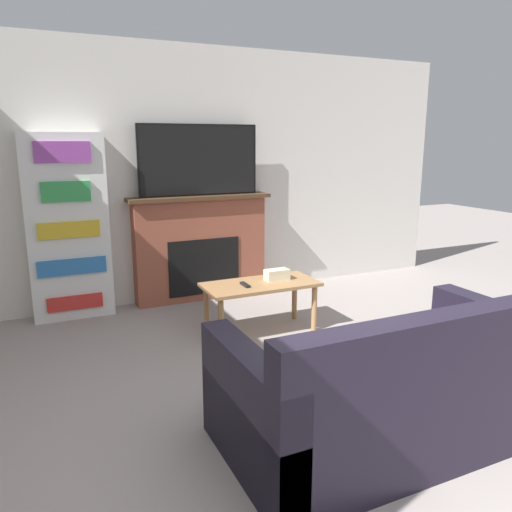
% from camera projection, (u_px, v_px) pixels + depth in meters
% --- Properties ---
extents(ground_plane, '(18.00, 18.00, 0.00)m').
position_uv_depth(ground_plane, '(475.00, 511.00, 2.37)').
color(ground_plane, '#9E938E').
extents(wall_back, '(6.18, 0.06, 2.70)m').
position_uv_depth(wall_back, '(204.00, 175.00, 5.47)').
color(wall_back, silver).
rests_on(wall_back, ground_plane).
extents(fireplace, '(1.55, 0.28, 1.15)m').
position_uv_depth(fireplace, '(201.00, 247.00, 5.47)').
color(fireplace, brown).
rests_on(fireplace, ground_plane).
extents(tv, '(1.30, 0.03, 0.74)m').
position_uv_depth(tv, '(199.00, 160.00, 5.24)').
color(tv, black).
rests_on(tv, fireplace).
extents(couch, '(1.94, 1.00, 0.89)m').
position_uv_depth(couch, '(391.00, 392.00, 2.90)').
color(couch, black).
rests_on(couch, ground_plane).
extents(coffee_table, '(1.04, 0.49, 0.47)m').
position_uv_depth(coffee_table, '(261.00, 290.00, 4.51)').
color(coffee_table, '#A87A4C').
rests_on(coffee_table, ground_plane).
extents(tissue_box, '(0.22, 0.12, 0.10)m').
position_uv_depth(tissue_box, '(277.00, 275.00, 4.58)').
color(tissue_box, beige).
rests_on(tissue_box, coffee_table).
extents(remote_control, '(0.04, 0.15, 0.02)m').
position_uv_depth(remote_control, '(245.00, 285.00, 4.40)').
color(remote_control, black).
rests_on(remote_control, coffee_table).
extents(bookshelf, '(0.76, 0.29, 1.80)m').
position_uv_depth(bookshelf, '(68.00, 228.00, 4.83)').
color(bookshelf, white).
rests_on(bookshelf, ground_plane).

